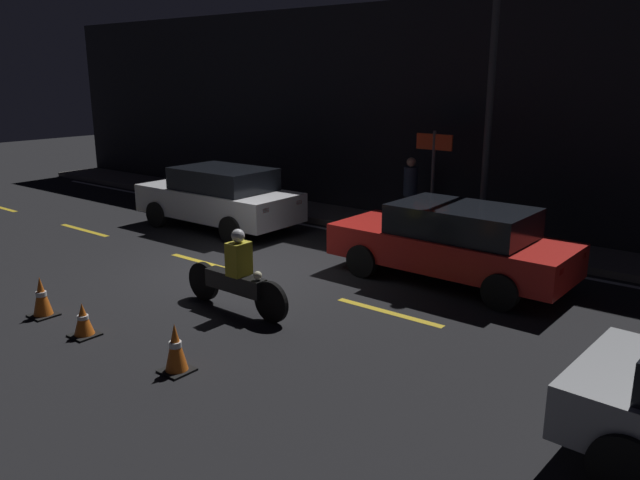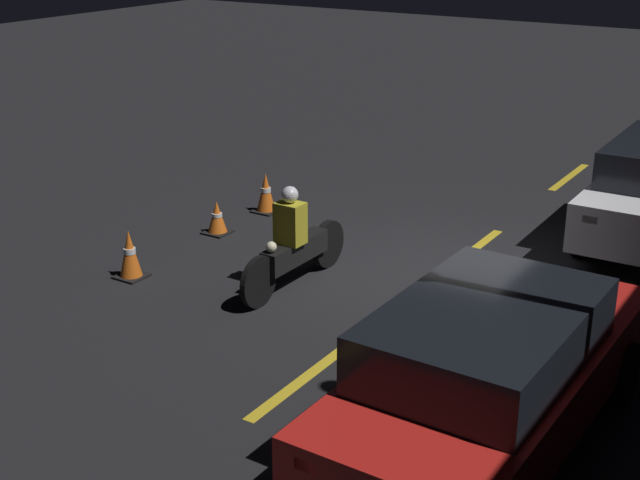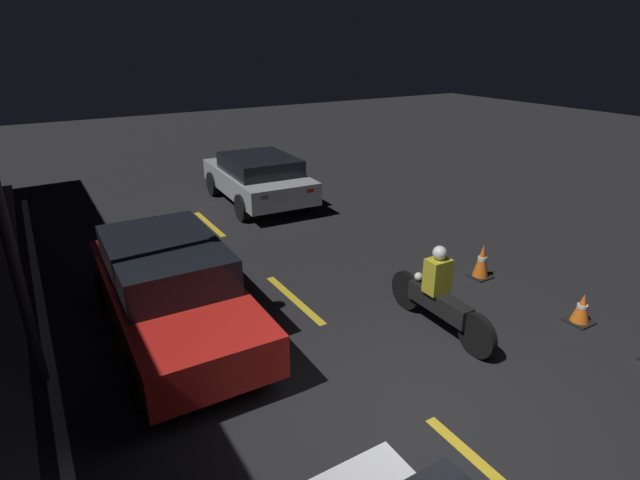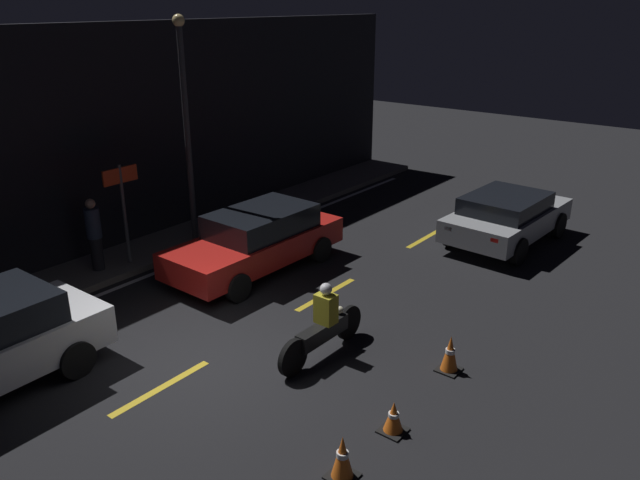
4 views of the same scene
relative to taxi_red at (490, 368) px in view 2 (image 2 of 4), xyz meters
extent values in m
plane|color=black|center=(-3.57, -2.10, -0.78)|extent=(56.00, 56.00, 0.00)
cube|color=gold|center=(-13.57, -2.10, -0.78)|extent=(2.00, 0.14, 0.01)
cube|color=gold|center=(-9.07, -2.10, -0.78)|extent=(2.00, 0.14, 0.01)
cube|color=gold|center=(-4.57, -2.10, -0.78)|extent=(2.00, 0.14, 0.01)
cube|color=gold|center=(-0.07, -2.10, -0.78)|extent=(2.00, 0.14, 0.01)
cube|color=red|center=(-4.42, -0.41, 0.07)|extent=(0.06, 0.20, 0.10)
cylinder|color=black|center=(-7.91, -0.73, -0.45)|extent=(0.66, 0.19, 0.66)
cylinder|color=black|center=(-5.21, -0.71, -0.45)|extent=(0.66, 0.19, 0.66)
cube|color=red|center=(-0.07, 0.00, -0.16)|extent=(4.55, 1.81, 0.61)
cube|color=black|center=(0.16, 0.00, 0.42)|extent=(2.51, 1.61, 0.54)
cube|color=red|center=(2.15, -0.60, -0.01)|extent=(0.06, 0.20, 0.10)
cylinder|color=black|center=(-1.48, -0.83, -0.46)|extent=(0.64, 0.19, 0.64)
cylinder|color=black|center=(-1.45, 0.87, -0.46)|extent=(0.64, 0.19, 0.64)
cylinder|color=black|center=(1.32, -0.87, -0.46)|extent=(0.64, 0.19, 0.64)
cylinder|color=black|center=(-1.30, -3.60, -0.44)|extent=(0.67, 0.09, 0.67)
cylinder|color=black|center=(-2.91, -3.57, -0.44)|extent=(0.67, 0.11, 0.67)
cube|color=black|center=(-2.10, -3.59, -0.29)|extent=(1.23, 0.26, 0.30)
sphere|color=#F2EABF|center=(-1.59, -3.59, -0.06)|extent=(0.14, 0.14, 0.14)
cube|color=gold|center=(-2.00, -3.59, 0.13)|extent=(0.29, 0.36, 0.55)
sphere|color=silver|center=(-2.00, -3.59, 0.52)|extent=(0.22, 0.22, 0.22)
cube|color=black|center=(-4.38, -5.70, -0.76)|extent=(0.40, 0.40, 0.03)
cone|color=orange|center=(-4.38, -5.70, -0.43)|extent=(0.31, 0.31, 0.64)
cylinder|color=white|center=(-4.38, -5.70, -0.40)|extent=(0.17, 0.17, 0.08)
cube|color=black|center=(-3.14, -5.73, -0.76)|extent=(0.39, 0.39, 0.03)
cone|color=orange|center=(-3.14, -5.73, -0.51)|extent=(0.30, 0.30, 0.49)
cylinder|color=white|center=(-3.14, -5.73, -0.48)|extent=(0.16, 0.16, 0.06)
cube|color=black|center=(-1.13, -5.62, -0.76)|extent=(0.39, 0.39, 0.03)
cone|color=orange|center=(-1.13, -5.62, -0.42)|extent=(0.30, 0.30, 0.65)
cylinder|color=white|center=(-1.13, -5.62, -0.39)|extent=(0.17, 0.17, 0.08)
camera|label=1|loc=(5.00, -10.34, 3.02)|focal=35.00mm
camera|label=2|loc=(6.92, 2.56, 3.97)|focal=50.00mm
camera|label=3|loc=(-7.00, 1.52, 3.54)|focal=28.00mm
camera|label=4|loc=(-9.85, -9.62, 5.25)|focal=35.00mm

